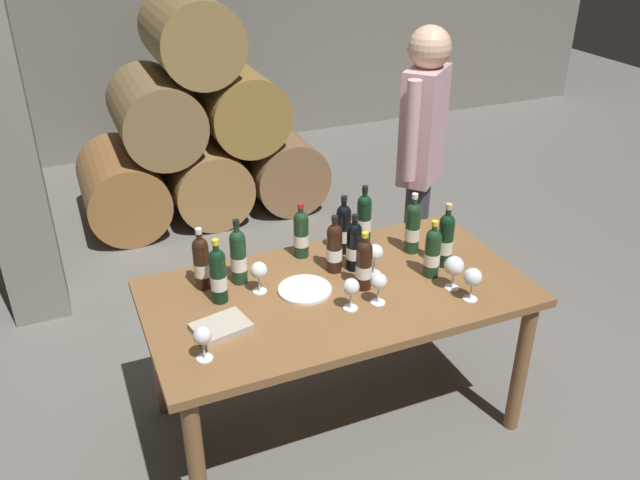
{
  "coord_description": "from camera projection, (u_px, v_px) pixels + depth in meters",
  "views": [
    {
      "loc": [
        -1.04,
        -2.24,
        2.35
      ],
      "look_at": [
        0.0,
        0.2,
        0.91
      ],
      "focal_mm": 36.88,
      "sensor_mm": 36.0,
      "label": 1
    }
  ],
  "objects": [
    {
      "name": "wine_bottle_9",
      "position": [
        344.0,
        228.0,
        3.17
      ],
      "size": [
        0.07,
        0.07,
        0.3
      ],
      "color": "black",
      "rests_on": "dining_table"
    },
    {
      "name": "wine_bottle_10",
      "position": [
        202.0,
        262.0,
        2.89
      ],
      "size": [
        0.07,
        0.07,
        0.29
      ],
      "color": "black",
      "rests_on": "dining_table"
    },
    {
      "name": "serving_plate",
      "position": [
        305.0,
        290.0,
        2.91
      ],
      "size": [
        0.24,
        0.24,
        0.01
      ],
      "primitive_type": "cylinder",
      "color": "white",
      "rests_on": "dining_table"
    },
    {
      "name": "wine_bottle_2",
      "position": [
        354.0,
        246.0,
        3.03
      ],
      "size": [
        0.07,
        0.07,
        0.28
      ],
      "color": "black",
      "rests_on": "dining_table"
    },
    {
      "name": "wine_glass_2",
      "position": [
        454.0,
        266.0,
        2.88
      ],
      "size": [
        0.09,
        0.09,
        0.16
      ],
      "color": "white",
      "rests_on": "dining_table"
    },
    {
      "name": "wine_glass_4",
      "position": [
        351.0,
        288.0,
        2.75
      ],
      "size": [
        0.07,
        0.07,
        0.15
      ],
      "color": "white",
      "rests_on": "dining_table"
    },
    {
      "name": "sommelier_presenting",
      "position": [
        422.0,
        148.0,
        3.7
      ],
      "size": [
        0.39,
        0.35,
        1.72
      ],
      "color": "#383842",
      "rests_on": "ground_plane"
    },
    {
      "name": "wine_glass_6",
      "position": [
        473.0,
        278.0,
        2.81
      ],
      "size": [
        0.08,
        0.08,
        0.15
      ],
      "color": "white",
      "rests_on": "dining_table"
    },
    {
      "name": "wine_bottle_11",
      "position": [
        334.0,
        247.0,
        3.02
      ],
      "size": [
        0.07,
        0.07,
        0.28
      ],
      "color": "black",
      "rests_on": "dining_table"
    },
    {
      "name": "wine_glass_0",
      "position": [
        375.0,
        253.0,
        3.0
      ],
      "size": [
        0.08,
        0.08,
        0.15
      ],
      "color": "white",
      "rests_on": "dining_table"
    },
    {
      "name": "barrel_stack",
      "position": [
        199.0,
        132.0,
        5.08
      ],
      "size": [
        1.86,
        0.9,
        1.69
      ],
      "color": "olive",
      "rests_on": "ground_plane"
    },
    {
      "name": "cellar_back_wall",
      "position": [
        150.0,
        2.0,
        6.02
      ],
      "size": [
        10.0,
        0.24,
        2.8
      ],
      "primitive_type": "cube",
      "color": "slate",
      "rests_on": "ground_plane"
    },
    {
      "name": "tasting_notebook",
      "position": [
        221.0,
        327.0,
        2.66
      ],
      "size": [
        0.25,
        0.2,
        0.03
      ],
      "primitive_type": "cube",
      "rotation": [
        0.0,
        0.0,
        0.21
      ],
      "color": "#B2A893",
      "rests_on": "dining_table"
    },
    {
      "name": "wine_bottle_1",
      "position": [
        413.0,
        227.0,
        3.17
      ],
      "size": [
        0.07,
        0.07,
        0.31
      ],
      "color": "#19381E",
      "rests_on": "dining_table"
    },
    {
      "name": "wine_glass_3",
      "position": [
        203.0,
        337.0,
        2.45
      ],
      "size": [
        0.07,
        0.07,
        0.15
      ],
      "color": "white",
      "rests_on": "dining_table"
    },
    {
      "name": "wine_bottle_6",
      "position": [
        238.0,
        256.0,
        2.92
      ],
      "size": [
        0.07,
        0.07,
        0.31
      ],
      "color": "#19381E",
      "rests_on": "dining_table"
    },
    {
      "name": "wine_bottle_4",
      "position": [
        364.0,
        264.0,
        2.89
      ],
      "size": [
        0.07,
        0.07,
        0.28
      ],
      "color": "black",
      "rests_on": "dining_table"
    },
    {
      "name": "wine_bottle_5",
      "position": [
        432.0,
        252.0,
        2.98
      ],
      "size": [
        0.07,
        0.07,
        0.28
      ],
      "color": "#19381E",
      "rests_on": "dining_table"
    },
    {
      "name": "wine_glass_1",
      "position": [
        379.0,
        283.0,
        2.78
      ],
      "size": [
        0.07,
        0.07,
        0.15
      ],
      "color": "white",
      "rests_on": "dining_table"
    },
    {
      "name": "wine_bottle_8",
      "position": [
        301.0,
        233.0,
        3.14
      ],
      "size": [
        0.07,
        0.07,
        0.28
      ],
      "color": "#19381E",
      "rests_on": "dining_table"
    },
    {
      "name": "dining_table",
      "position": [
        337.0,
        306.0,
        2.97
      ],
      "size": [
        1.7,
        0.9,
        0.76
      ],
      "color": "brown",
      "rests_on": "ground_plane"
    },
    {
      "name": "wine_glass_5",
      "position": [
        259.0,
        271.0,
        2.86
      ],
      "size": [
        0.08,
        0.08,
        0.15
      ],
      "color": "white",
      "rests_on": "dining_table"
    },
    {
      "name": "wine_bottle_0",
      "position": [
        446.0,
        239.0,
        3.06
      ],
      "size": [
        0.07,
        0.07,
        0.32
      ],
      "color": "black",
      "rests_on": "dining_table"
    },
    {
      "name": "wine_bottle_7",
      "position": [
        218.0,
        275.0,
        2.79
      ],
      "size": [
        0.07,
        0.07,
        0.3
      ],
      "color": "black",
      "rests_on": "dining_table"
    },
    {
      "name": "ground_plane",
      "position": [
        336.0,
        417.0,
        3.29
      ],
      "size": [
        14.0,
        14.0,
        0.0
      ],
      "primitive_type": "plane",
      "color": "#66635E"
    },
    {
      "name": "wine_bottle_3",
      "position": [
        364.0,
        218.0,
        3.26
      ],
      "size": [
        0.07,
        0.07,
        0.3
      ],
      "color": "black",
      "rests_on": "dining_table"
    }
  ]
}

